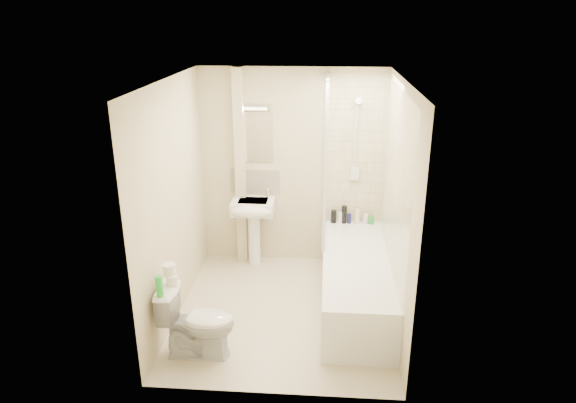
{
  "coord_description": "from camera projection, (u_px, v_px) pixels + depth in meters",
  "views": [
    {
      "loc": [
        0.4,
        -4.67,
        2.98
      ],
      "look_at": [
        0.03,
        0.2,
        1.17
      ],
      "focal_mm": 32.0,
      "sensor_mm": 36.0,
      "label": 1
    }
  ],
  "objects": [
    {
      "name": "toilet_roll_lower",
      "position": [
        172.0,
        280.0,
        4.58
      ],
      "size": [
        0.1,
        0.1,
        0.09
      ],
      "primitive_type": "cylinder",
      "color": "white",
      "rests_on": "toilet"
    },
    {
      "name": "tile_back",
      "position": [
        356.0,
        152.0,
        6.04
      ],
      "size": [
        0.7,
        0.01,
        1.75
      ],
      "primitive_type": "cube",
      "color": "beige",
      "rests_on": "wall_back"
    },
    {
      "name": "wall_back",
      "position": [
        292.0,
        169.0,
        6.18
      ],
      "size": [
        2.2,
        0.02,
        2.4
      ],
      "primitive_type": "cube",
      "color": "beige",
      "rests_on": "ground"
    },
    {
      "name": "bottle_white_a",
      "position": [
        340.0,
        217.0,
        6.26
      ],
      "size": [
        0.06,
        0.06,
        0.14
      ],
      "primitive_type": "cylinder",
      "color": "white",
      "rests_on": "bathtub"
    },
    {
      "name": "green_bottle",
      "position": [
        159.0,
        286.0,
        4.38
      ],
      "size": [
        0.06,
        0.06,
        0.19
      ],
      "primitive_type": "cylinder",
      "color": "green",
      "rests_on": "toilet"
    },
    {
      "name": "tile_right",
      "position": [
        395.0,
        180.0,
        5.04
      ],
      "size": [
        0.01,
        2.1,
        1.75
      ],
      "primitive_type": "cube",
      "color": "beige",
      "rests_on": "wall_right"
    },
    {
      "name": "pipe_boxing",
      "position": [
        240.0,
        169.0,
        6.17
      ],
      "size": [
        0.12,
        0.12,
        2.4
      ],
      "primitive_type": "cube",
      "color": "beige",
      "rests_on": "ground"
    },
    {
      "name": "ceiling",
      "position": [
        283.0,
        80.0,
        4.59
      ],
      "size": [
        2.2,
        2.5,
        0.02
      ],
      "primitive_type": "cube",
      "color": "white",
      "rests_on": "wall_back"
    },
    {
      "name": "bottle_black_b",
      "position": [
        344.0,
        215.0,
        6.24
      ],
      "size": [
        0.06,
        0.06,
        0.22
      ],
      "primitive_type": "cylinder",
      "color": "black",
      "rests_on": "bathtub"
    },
    {
      "name": "bottle_white_b",
      "position": [
        366.0,
        219.0,
        6.24
      ],
      "size": [
        0.06,
        0.06,
        0.12
      ],
      "primitive_type": "cylinder",
      "color": "white",
      "rests_on": "bathtub"
    },
    {
      "name": "shower_screen",
      "position": [
        326.0,
        159.0,
        5.64
      ],
      "size": [
        0.04,
        0.92,
        1.8
      ],
      "color": "white",
      "rests_on": "bathtub"
    },
    {
      "name": "strip_light",
      "position": [
        253.0,
        106.0,
        5.92
      ],
      "size": [
        0.42,
        0.07,
        0.07
      ],
      "primitive_type": "cube",
      "color": "silver",
      "rests_on": "wall_back"
    },
    {
      "name": "pedestal_sink",
      "position": [
        253.0,
        215.0,
        6.17
      ],
      "size": [
        0.5,
        0.47,
        0.97
      ],
      "color": "white",
      "rests_on": "ground"
    },
    {
      "name": "mirror",
      "position": [
        254.0,
        137.0,
        6.07
      ],
      "size": [
        0.46,
        0.01,
        0.6
      ],
      "primitive_type": "cube",
      "color": "white",
      "rests_on": "wall_back"
    },
    {
      "name": "toilet",
      "position": [
        198.0,
        322.0,
        4.65
      ],
      "size": [
        0.38,
        0.67,
        0.68
      ],
      "primitive_type": "imported",
      "rotation": [
        0.0,
        0.0,
        1.57
      ],
      "color": "white",
      "rests_on": "ground"
    },
    {
      "name": "wall_right",
      "position": [
        397.0,
        208.0,
        4.93
      ],
      "size": [
        0.02,
        2.5,
        2.4
      ],
      "primitive_type": "cube",
      "color": "beige",
      "rests_on": "ground"
    },
    {
      "name": "toilet_roll_upper",
      "position": [
        169.0,
        269.0,
        4.57
      ],
      "size": [
        0.12,
        0.12,
        0.1
      ],
      "primitive_type": "cylinder",
      "color": "white",
      "rests_on": "toilet_roll_lower"
    },
    {
      "name": "bottle_green",
      "position": [
        371.0,
        220.0,
        6.24
      ],
      "size": [
        0.06,
        0.06,
        0.09
      ],
      "primitive_type": "cylinder",
      "color": "green",
      "rests_on": "bathtub"
    },
    {
      "name": "splashback",
      "position": [
        255.0,
        181.0,
        6.26
      ],
      "size": [
        0.6,
        0.02,
        0.3
      ],
      "primitive_type": "cube",
      "color": "beige",
      "rests_on": "wall_back"
    },
    {
      "name": "bottle_black_a",
      "position": [
        334.0,
        216.0,
        6.26
      ],
      "size": [
        0.06,
        0.06,
        0.16
      ],
      "primitive_type": "cylinder",
      "color": "black",
      "rests_on": "bathtub"
    },
    {
      "name": "wall_left",
      "position": [
        173.0,
        202.0,
        5.09
      ],
      "size": [
        0.02,
        2.5,
        2.4
      ],
      "primitive_type": "cube",
      "color": "beige",
      "rests_on": "ground"
    },
    {
      "name": "bottle_blue",
      "position": [
        349.0,
        218.0,
        6.25
      ],
      "size": [
        0.05,
        0.05,
        0.12
      ],
      "primitive_type": "cylinder",
      "color": "#131553",
      "rests_on": "bathtub"
    },
    {
      "name": "bottle_cream",
      "position": [
        357.0,
        216.0,
        6.23
      ],
      "size": [
        0.06,
        0.06,
        0.18
      ],
      "primitive_type": "cylinder",
      "color": "beige",
      "rests_on": "bathtub"
    },
    {
      "name": "bathtub",
      "position": [
        355.0,
        280.0,
        5.46
      ],
      "size": [
        0.7,
        2.1,
        0.55
      ],
      "color": "white",
      "rests_on": "ground"
    },
    {
      "name": "shower_fixture",
      "position": [
        356.0,
        143.0,
        5.95
      ],
      "size": [
        0.1,
        0.16,
        0.99
      ],
      "color": "silver",
      "rests_on": "wall_back"
    },
    {
      "name": "floor",
      "position": [
        284.0,
        311.0,
        5.43
      ],
      "size": [
        2.5,
        2.5,
        0.0
      ],
      "primitive_type": "plane",
      "color": "beige",
      "rests_on": "ground"
    }
  ]
}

